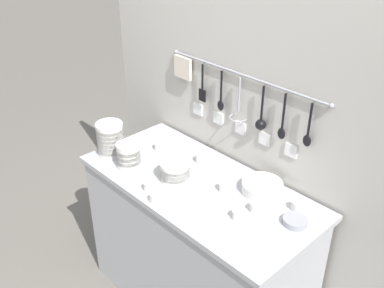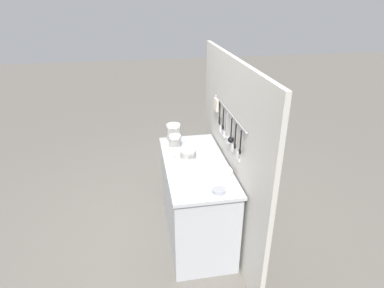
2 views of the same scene
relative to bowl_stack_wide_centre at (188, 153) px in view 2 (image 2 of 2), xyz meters
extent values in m
plane|color=#666059|center=(0.11, 0.06, -0.93)|extent=(20.00, 20.00, 0.00)
cube|color=#ADAFB5|center=(0.11, 0.06, -0.07)|extent=(1.32, 0.62, 0.03)
cube|color=#ADAFB5|center=(0.11, 0.06, -0.51)|extent=(1.27, 0.59, 0.85)
cube|color=#BCB7AD|center=(0.11, 0.41, 0.02)|extent=(2.12, 0.04, 1.90)
cylinder|color=#93969E|center=(0.11, 0.37, 0.46)|extent=(1.01, 0.01, 0.01)
sphere|color=#93969E|center=(-0.40, 0.37, 0.46)|extent=(0.02, 0.02, 0.02)
sphere|color=#93969E|center=(0.62, 0.37, 0.46)|extent=(0.02, 0.02, 0.02)
cube|color=beige|center=(-0.33, 0.36, 0.39)|extent=(0.13, 0.02, 0.13)
cylinder|color=#93969E|center=(-0.33, 0.37, 0.46)|extent=(0.01, 0.01, 0.02)
cylinder|color=black|center=(-0.17, 0.36, 0.38)|extent=(0.01, 0.01, 0.15)
cube|color=black|center=(-0.17, 0.36, 0.27)|extent=(0.05, 0.01, 0.07)
cylinder|color=#93969E|center=(-0.17, 0.37, 0.46)|extent=(0.01, 0.01, 0.02)
cylinder|color=black|center=(-0.02, 0.36, 0.37)|extent=(0.01, 0.01, 0.17)
ellipsoid|color=black|center=(-0.02, 0.36, 0.25)|extent=(0.04, 0.02, 0.06)
cylinder|color=#93969E|center=(-0.02, 0.37, 0.46)|extent=(0.01, 0.01, 0.02)
cylinder|color=#93969E|center=(0.10, 0.36, 0.36)|extent=(0.01, 0.01, 0.19)
torus|color=#93969E|center=(0.10, 0.36, 0.22)|extent=(0.10, 0.10, 0.01)
cylinder|color=#93969E|center=(0.10, 0.37, 0.46)|extent=(0.01, 0.01, 0.02)
cylinder|color=black|center=(0.26, 0.36, 0.36)|extent=(0.01, 0.01, 0.19)
sphere|color=black|center=(0.26, 0.36, 0.24)|extent=(0.06, 0.06, 0.06)
cylinder|color=#93969E|center=(0.26, 0.37, 0.46)|extent=(0.01, 0.01, 0.02)
cylinder|color=black|center=(0.39, 0.36, 0.36)|extent=(0.01, 0.01, 0.19)
ellipsoid|color=black|center=(0.39, 0.36, 0.24)|extent=(0.04, 0.02, 0.06)
cylinder|color=#93969E|center=(0.39, 0.37, 0.46)|extent=(0.01, 0.01, 0.02)
cylinder|color=black|center=(0.53, 0.36, 0.37)|extent=(0.01, 0.01, 0.17)
ellipsoid|color=black|center=(0.53, 0.36, 0.26)|extent=(0.04, 0.02, 0.06)
cylinder|color=#93969E|center=(0.53, 0.37, 0.46)|extent=(0.01, 0.01, 0.02)
cube|color=white|center=(-0.22, 0.38, 0.16)|extent=(0.07, 0.01, 0.07)
cube|color=white|center=(-0.05, 0.38, 0.16)|extent=(0.07, 0.01, 0.07)
cube|color=white|center=(0.11, 0.38, 0.16)|extent=(0.07, 0.01, 0.07)
cube|color=white|center=(0.28, 0.38, 0.16)|extent=(0.07, 0.01, 0.07)
cube|color=white|center=(0.44, 0.38, 0.16)|extent=(0.07, 0.01, 0.07)
cylinder|color=silver|center=(0.00, 0.00, -0.03)|extent=(0.16, 0.16, 0.04)
cylinder|color=silver|center=(0.00, 0.00, -0.01)|extent=(0.16, 0.16, 0.04)
cylinder|color=silver|center=(0.00, 0.00, 0.01)|extent=(0.16, 0.16, 0.04)
cylinder|color=silver|center=(0.00, 0.00, 0.03)|extent=(0.16, 0.16, 0.04)
cylinder|color=silver|center=(-0.27, -0.10, -0.03)|extent=(0.13, 0.13, 0.05)
cylinder|color=silver|center=(-0.27, -0.10, 0.00)|extent=(0.13, 0.13, 0.05)
cylinder|color=silver|center=(-0.27, -0.10, 0.03)|extent=(0.13, 0.13, 0.05)
cylinder|color=silver|center=(-0.27, -0.10, 0.06)|extent=(0.13, 0.13, 0.05)
cylinder|color=silver|center=(-0.45, -0.09, -0.03)|extent=(0.15, 0.15, 0.05)
cylinder|color=silver|center=(-0.45, -0.09, -0.01)|extent=(0.15, 0.15, 0.05)
cylinder|color=silver|center=(-0.45, -0.09, 0.02)|extent=(0.15, 0.15, 0.05)
cylinder|color=silver|center=(-0.45, -0.09, 0.04)|extent=(0.15, 0.15, 0.05)
cylinder|color=silver|center=(-0.45, -0.09, 0.07)|extent=(0.15, 0.15, 0.05)
cylinder|color=silver|center=(-0.45, -0.09, 0.09)|extent=(0.15, 0.15, 0.05)
cylinder|color=silver|center=(-0.45, -0.09, 0.12)|extent=(0.15, 0.15, 0.05)
cylinder|color=silver|center=(0.38, 0.25, -0.05)|extent=(0.21, 0.21, 0.01)
cylinder|color=silver|center=(0.38, 0.25, -0.04)|extent=(0.21, 0.21, 0.01)
cylinder|color=silver|center=(0.38, 0.25, -0.03)|extent=(0.21, 0.21, 0.01)
cylinder|color=silver|center=(0.38, 0.25, -0.02)|extent=(0.21, 0.21, 0.01)
cylinder|color=silver|center=(0.38, 0.25, -0.01)|extent=(0.21, 0.21, 0.01)
cylinder|color=silver|center=(0.38, 0.25, 0.00)|extent=(0.21, 0.21, 0.01)
cylinder|color=#93969E|center=(0.65, 0.16, -0.04)|extent=(0.11, 0.11, 0.03)
cylinder|color=silver|center=(0.46, 0.10, -0.03)|extent=(0.05, 0.05, 0.05)
cylinder|color=silver|center=(-0.30, 0.14, -0.03)|extent=(0.05, 0.05, 0.05)
cylinder|color=silver|center=(0.44, 0.00, -0.03)|extent=(0.05, 0.05, 0.05)
cylinder|color=silver|center=(-0.03, 0.22, -0.03)|extent=(0.05, 0.05, 0.05)
cylinder|color=silver|center=(0.59, 0.25, -0.03)|extent=(0.05, 0.05, 0.05)
cylinder|color=silver|center=(0.25, 0.11, -0.03)|extent=(0.05, 0.05, 0.05)
cylinder|color=silver|center=(-0.02, -0.16, -0.03)|extent=(0.05, 0.05, 0.05)
cylinder|color=silver|center=(0.07, -0.20, -0.03)|extent=(0.05, 0.05, 0.05)
camera|label=1|loc=(1.48, -1.29, 1.29)|focal=42.00mm
camera|label=2|loc=(2.85, -0.46, 1.49)|focal=30.00mm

